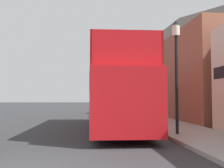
# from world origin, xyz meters

# --- Properties ---
(ground_plane) EXTENTS (144.00, 144.00, 0.00)m
(ground_plane) POSITION_xyz_m (0.00, 21.00, 0.00)
(ground_plane) COLOR #333335
(sidewalk) EXTENTS (2.87, 108.00, 0.14)m
(sidewalk) POSITION_xyz_m (6.38, 18.00, 0.07)
(sidewalk) COLOR #999993
(sidewalk) RESTS_ON ground_plane
(brick_terrace_rear) EXTENTS (6.00, 23.26, 9.58)m
(brick_terrace_rear) POSITION_xyz_m (10.81, 19.24, 4.79)
(brick_terrace_rear) COLOR #935642
(brick_terrace_rear) RESTS_ON ground_plane
(tour_bus) EXTENTS (2.85, 10.62, 3.97)m
(tour_bus) POSITION_xyz_m (3.22, 8.13, 1.77)
(tour_bus) COLOR red
(tour_bus) RESTS_ON ground_plane
(parked_car_ahead_of_bus) EXTENTS (1.88, 4.12, 1.46)m
(parked_car_ahead_of_bus) POSITION_xyz_m (3.82, 15.61, 0.69)
(parked_car_ahead_of_bus) COLOR #9E9EA3
(parked_car_ahead_of_bus) RESTS_ON ground_plane
(lamp_post_nearest) EXTENTS (0.35, 0.35, 4.82)m
(lamp_post_nearest) POSITION_xyz_m (5.49, 5.11, 3.45)
(lamp_post_nearest) COLOR black
(lamp_post_nearest) RESTS_ON sidewalk
(lamp_post_second) EXTENTS (0.35, 0.35, 4.30)m
(lamp_post_second) POSITION_xyz_m (5.63, 13.81, 3.13)
(lamp_post_second) COLOR black
(lamp_post_second) RESTS_ON sidewalk
(lamp_post_third) EXTENTS (0.35, 0.35, 4.78)m
(lamp_post_third) POSITION_xyz_m (5.47, 22.50, 3.43)
(lamp_post_third) COLOR black
(lamp_post_third) RESTS_ON sidewalk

